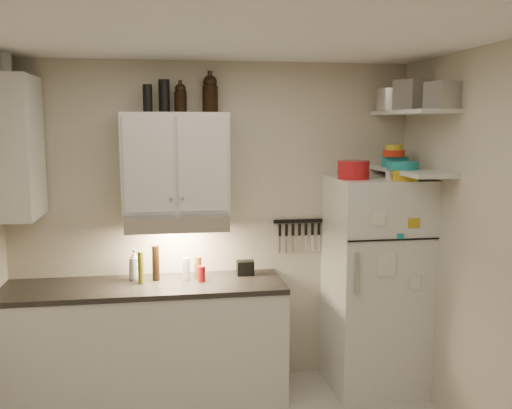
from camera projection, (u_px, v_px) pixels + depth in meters
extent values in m
cube|color=white|center=(236.00, 28.00, 2.95)|extent=(3.20, 3.00, 0.02)
cube|color=#BFB7A3|center=(214.00, 225.00, 4.61)|extent=(3.20, 0.02, 2.60)
cube|color=#BFB7A3|center=(505.00, 262.00, 3.39)|extent=(0.02, 3.00, 2.60)
cube|color=silver|center=(146.00, 345.00, 4.35)|extent=(2.10, 0.60, 0.88)
cube|color=#272421|center=(145.00, 287.00, 4.28)|extent=(2.10, 0.62, 0.04)
cube|color=silver|center=(176.00, 162.00, 4.32)|extent=(0.80, 0.33, 0.75)
cube|color=silver|center=(12.00, 147.00, 4.00)|extent=(0.33, 0.55, 1.00)
cube|color=silver|center=(177.00, 220.00, 4.32)|extent=(0.76, 0.46, 0.12)
cube|color=silver|center=(375.00, 284.00, 4.53)|extent=(0.70, 0.68, 1.70)
cube|color=silver|center=(412.00, 112.00, 4.24)|extent=(0.30, 0.95, 0.03)
cube|color=silver|center=(410.00, 171.00, 4.30)|extent=(0.30, 0.95, 0.03)
cube|color=black|center=(299.00, 221.00, 4.70)|extent=(0.42, 0.02, 0.03)
cylinder|color=#A71318|center=(353.00, 170.00, 4.31)|extent=(0.29, 0.29, 0.14)
cube|color=#B89817|center=(405.00, 175.00, 4.23)|extent=(0.24, 0.27, 0.07)
cylinder|color=silver|center=(389.00, 173.00, 4.33)|extent=(0.06, 0.06, 0.09)
cylinder|color=silver|center=(392.00, 100.00, 4.43)|extent=(0.24, 0.24, 0.17)
cube|color=#AAAAAD|center=(413.00, 95.00, 4.22)|extent=(0.28, 0.27, 0.22)
cube|color=#AAAAAD|center=(443.00, 95.00, 3.86)|extent=(0.23, 0.23, 0.18)
cylinder|color=teal|center=(395.00, 162.00, 4.51)|extent=(0.21, 0.21, 0.09)
cylinder|color=red|center=(394.00, 153.00, 4.45)|extent=(0.17, 0.17, 0.05)
cylinder|color=gold|center=(394.00, 147.00, 4.44)|extent=(0.13, 0.13, 0.04)
cylinder|color=teal|center=(402.00, 165.00, 4.28)|extent=(0.29, 0.29, 0.06)
cylinder|color=black|center=(164.00, 96.00, 4.28)|extent=(0.10, 0.10, 0.24)
cylinder|color=black|center=(148.00, 98.00, 4.21)|extent=(0.09, 0.09, 0.20)
cylinder|color=silver|center=(3.00, 64.00, 3.92)|extent=(0.13, 0.13, 0.15)
imported|color=silver|center=(134.00, 263.00, 4.38)|extent=(0.13, 0.13, 0.27)
cylinder|color=brown|center=(198.00, 267.00, 4.44)|extent=(0.06, 0.06, 0.17)
cylinder|color=#5B6118|center=(141.00, 268.00, 4.28)|extent=(0.06, 0.06, 0.25)
cylinder|color=black|center=(156.00, 263.00, 4.37)|extent=(0.07, 0.07, 0.27)
cylinder|color=silver|center=(186.00, 269.00, 4.38)|extent=(0.06, 0.06, 0.17)
cylinder|color=#A71318|center=(201.00, 274.00, 4.34)|extent=(0.06, 0.06, 0.12)
cube|color=black|center=(245.00, 268.00, 4.53)|extent=(0.13, 0.10, 0.11)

